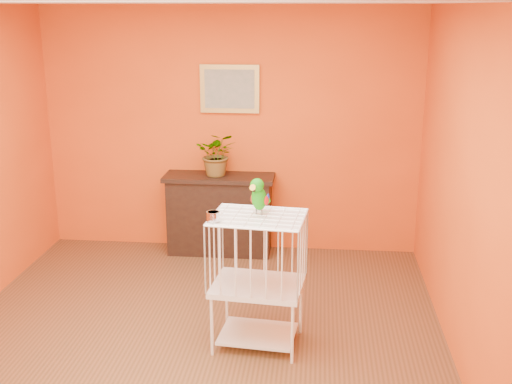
# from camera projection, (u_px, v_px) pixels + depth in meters

# --- Properties ---
(ground) EXTENTS (4.50, 4.50, 0.00)m
(ground) POSITION_uv_depth(u_px,v_px,m) (193.00, 348.00, 5.02)
(ground) COLOR brown
(ground) RESTS_ON ground
(room_shell) EXTENTS (4.50, 4.50, 4.50)m
(room_shell) POSITION_uv_depth(u_px,v_px,m) (187.00, 151.00, 4.58)
(room_shell) COLOR #E05115
(room_shell) RESTS_ON ground
(console_cabinet) EXTENTS (1.16, 0.42, 0.86)m
(console_cabinet) POSITION_uv_depth(u_px,v_px,m) (219.00, 214.00, 6.87)
(console_cabinet) COLOR black
(console_cabinet) RESTS_ON ground
(potted_plant) EXTENTS (0.43, 0.47, 0.36)m
(potted_plant) POSITION_uv_depth(u_px,v_px,m) (217.00, 160.00, 6.66)
(potted_plant) COLOR #26722D
(potted_plant) RESTS_ON console_cabinet
(framed_picture) EXTENTS (0.62, 0.04, 0.50)m
(framed_picture) POSITION_uv_depth(u_px,v_px,m) (230.00, 89.00, 6.65)
(framed_picture) COLOR #AB853D
(framed_picture) RESTS_ON room_shell
(birdcage) EXTENTS (0.74, 0.59, 1.06)m
(birdcage) POSITION_uv_depth(u_px,v_px,m) (258.00, 279.00, 4.94)
(birdcage) COLOR white
(birdcage) RESTS_ON ground
(feed_cup) EXTENTS (0.10, 0.10, 0.07)m
(feed_cup) POSITION_uv_depth(u_px,v_px,m) (213.00, 216.00, 4.68)
(feed_cup) COLOR silver
(feed_cup) RESTS_ON birdcage
(parrot) EXTENTS (0.17, 0.26, 0.29)m
(parrot) POSITION_uv_depth(u_px,v_px,m) (259.00, 196.00, 4.80)
(parrot) COLOR #59544C
(parrot) RESTS_ON birdcage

